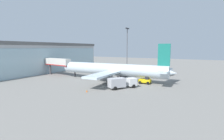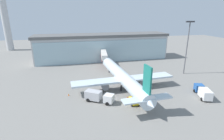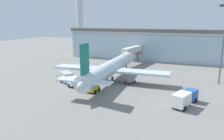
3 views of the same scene
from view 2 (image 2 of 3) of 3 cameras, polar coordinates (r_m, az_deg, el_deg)
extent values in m
plane|color=gray|center=(47.28, 5.30, -8.58)|extent=(240.00, 240.00, 0.00)
cube|color=#B4B4B4|center=(84.05, -3.05, 7.19)|extent=(60.97, 13.52, 10.88)
cube|color=#9FBEC9|center=(78.17, -2.19, 5.98)|extent=(59.48, 1.68, 9.79)
cube|color=#5A5A5A|center=(83.14, -3.11, 11.28)|extent=(62.19, 13.79, 1.20)
cube|color=beige|center=(71.50, -2.65, 4.87)|extent=(3.64, 12.54, 2.40)
cube|color=red|center=(71.75, -2.64, 4.06)|extent=(3.68, 12.55, 0.30)
cylinder|color=#4C4C51|center=(76.73, -2.80, 3.42)|extent=(0.70, 0.70, 3.73)
cylinder|color=silver|center=(121.33, -31.51, 14.12)|extent=(3.88, 3.88, 36.73)
cylinder|color=#59595E|center=(67.44, 23.20, 6.29)|extent=(0.36, 0.36, 18.24)
cube|color=#333338|center=(66.43, 24.21, 14.21)|extent=(3.20, 0.40, 0.50)
cylinder|color=silver|center=(51.78, 3.21, -2.03)|extent=(6.05, 34.34, 3.59)
cone|color=silver|center=(67.37, -1.64, 2.72)|extent=(3.79, 3.25, 3.59)
cone|color=silver|center=(37.52, 12.08, -10.55)|extent=(3.51, 4.22, 3.23)
cube|color=silver|center=(50.40, 3.85, -3.05)|extent=(29.97, 6.35, 0.50)
cube|color=silver|center=(38.05, 11.42, -9.17)|extent=(11.15, 3.19, 0.30)
cube|color=#197266|center=(36.77, 11.46, -3.01)|extent=(0.59, 3.22, 5.86)
cylinder|color=gray|center=(49.81, -2.52, -4.96)|extent=(2.33, 3.34, 2.10)
cylinder|color=gray|center=(53.42, 9.35, -3.57)|extent=(2.33, 3.34, 2.10)
cylinder|color=black|center=(50.04, 3.03, -5.96)|extent=(0.50, 0.50, 1.60)
cylinder|color=black|center=(50.75, 5.34, -5.66)|extent=(0.50, 0.50, 1.60)
cylinder|color=black|center=(65.33, -0.94, -0.14)|extent=(0.40, 0.40, 1.60)
cube|color=silver|center=(43.02, -1.03, -9.23)|extent=(3.04, 3.04, 1.90)
cube|color=#B2B2B7|center=(44.54, -6.10, -8.13)|extent=(4.55, 4.03, 2.20)
cylinder|color=black|center=(44.37, -0.48, -9.72)|extent=(0.92, 0.74, 0.90)
cylinder|color=black|center=(42.57, -1.58, -11.00)|extent=(0.92, 0.74, 0.90)
cylinder|color=black|center=(46.31, -6.56, -8.59)|extent=(0.92, 0.74, 0.90)
cylinder|color=black|center=(44.59, -7.86, -9.75)|extent=(0.92, 0.74, 0.90)
cube|color=#2659A5|center=(54.49, 26.52, -5.19)|extent=(2.76, 2.76, 1.90)
cube|color=white|center=(50.88, 28.17, -6.86)|extent=(3.29, 4.47, 2.20)
cylinder|color=black|center=(54.44, 25.30, -6.12)|extent=(0.55, 0.95, 0.90)
cylinder|color=black|center=(55.25, 27.45, -6.10)|extent=(0.55, 0.95, 0.90)
cylinder|color=black|center=(50.06, 27.25, -8.50)|extent=(0.55, 0.95, 0.90)
cylinder|color=black|center=(50.93, 29.56, -8.42)|extent=(0.55, 0.95, 0.90)
cube|color=slate|center=(53.18, 9.27, -5.02)|extent=(2.70, 3.22, 0.16)
cylinder|color=black|center=(52.22, 9.91, -5.86)|extent=(0.31, 0.45, 0.44)
cylinder|color=slate|center=(51.89, 9.96, -5.02)|extent=(0.08, 0.08, 0.90)
cylinder|color=black|center=(52.33, 8.34, -5.72)|extent=(0.31, 0.45, 0.44)
cylinder|color=slate|center=(52.01, 8.38, -4.88)|extent=(0.08, 0.08, 0.90)
cylinder|color=black|center=(54.27, 10.14, -4.93)|extent=(0.31, 0.45, 0.44)
cylinder|color=slate|center=(53.96, 10.19, -4.12)|extent=(0.08, 0.08, 0.90)
cylinder|color=black|center=(54.38, 8.62, -4.80)|extent=(0.31, 0.45, 0.44)
cylinder|color=slate|center=(54.07, 8.66, -3.99)|extent=(0.08, 0.08, 0.90)
cube|color=yellow|center=(43.46, 7.22, -9.90)|extent=(1.94, 3.27, 0.90)
cube|color=#26262B|center=(42.50, 7.59, -9.15)|extent=(1.44, 1.06, 1.00)
cylinder|color=black|center=(44.29, 5.56, -9.93)|extent=(0.38, 0.81, 0.80)
cylinder|color=black|center=(44.89, 7.75, -9.62)|extent=(0.38, 0.81, 0.80)
cylinder|color=black|center=(42.46, 6.61, -11.28)|extent=(0.38, 0.81, 0.80)
cylinder|color=black|center=(43.09, 8.89, -10.92)|extent=(0.38, 0.81, 0.80)
cone|color=orange|center=(46.28, 5.07, -8.81)|extent=(0.36, 0.36, 0.55)
cone|color=orange|center=(48.84, -13.98, -7.80)|extent=(0.36, 0.36, 0.55)
camera|label=1|loc=(39.72, -67.23, -9.80)|focal=28.00mm
camera|label=3|loc=(35.71, 81.36, -7.03)|focal=35.00mm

